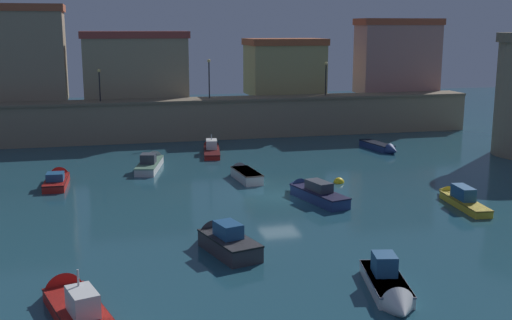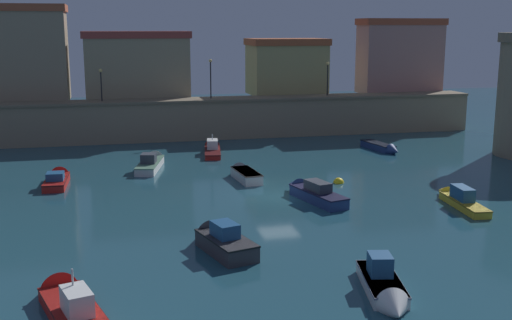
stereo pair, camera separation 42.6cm
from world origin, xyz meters
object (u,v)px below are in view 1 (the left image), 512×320
at_px(moored_boat_5, 459,198).
at_px(mooring_buoy_0, 339,183).
at_px(moored_boat_9, 312,192).
at_px(moored_boat_3, 72,301).
at_px(moored_boat_0, 223,240).
at_px(quay_lamp_2, 326,73).
at_px(quay_lamp_1, 209,73).
at_px(moored_boat_8, 151,162).
at_px(moored_boat_1, 244,173).
at_px(moored_boat_2, 390,288).
at_px(moored_boat_6, 211,148).
at_px(moored_boat_7, 58,179).
at_px(quay_lamp_0, 99,79).
at_px(moored_boat_10, 381,147).

distance_m(moored_boat_5, mooring_buoy_0, 8.76).
bearing_deg(mooring_buoy_0, moored_boat_9, -131.60).
bearing_deg(moored_boat_3, moored_boat_0, -68.51).
bearing_deg(quay_lamp_2, quay_lamp_1, -180.00).
bearing_deg(moored_boat_9, mooring_buoy_0, -55.80).
distance_m(moored_boat_8, moored_boat_9, 15.20).
xyz_separation_m(moored_boat_8, moored_boat_9, (9.29, -12.04, 0.05)).
distance_m(moored_boat_1, moored_boat_2, 21.80).
bearing_deg(moored_boat_6, moored_boat_5, -140.95).
xyz_separation_m(moored_boat_3, moored_boat_7, (-1.78, 21.64, -0.04)).
xyz_separation_m(quay_lamp_0, quay_lamp_1, (10.51, 0.00, 0.45)).
relative_size(moored_boat_0, moored_boat_9, 0.81).
bearing_deg(moored_boat_8, moored_boat_9, -128.76).
bearing_deg(moored_boat_8, moored_boat_10, -70.66).
bearing_deg(moored_boat_2, moored_boat_10, 167.98).
bearing_deg(moored_boat_0, moored_boat_6, -24.10).
bearing_deg(moored_boat_0, quay_lamp_2, -43.19).
distance_m(quay_lamp_2, moored_boat_1, 22.83).
bearing_deg(moored_boat_3, moored_boat_10, -59.18).
bearing_deg(quay_lamp_1, moored_boat_0, -98.58).
bearing_deg(moored_boat_8, moored_boat_0, -161.02).
height_order(quay_lamp_0, mooring_buoy_0, quay_lamp_0).
bearing_deg(moored_boat_1, moored_boat_6, -2.54).
bearing_deg(moored_boat_3, moored_boat_2, -114.12).
height_order(moored_boat_5, moored_boat_7, moored_boat_5).
xyz_separation_m(moored_boat_1, moored_boat_9, (3.05, -6.51, 0.07)).
height_order(quay_lamp_1, moored_boat_2, quay_lamp_1).
bearing_deg(moored_boat_3, mooring_buoy_0, -62.00).
distance_m(moored_boat_2, moored_boat_7, 27.43).
xyz_separation_m(quay_lamp_1, moored_boat_9, (2.47, -24.52, -6.01)).
relative_size(quay_lamp_0, quay_lamp_1, 0.80).
xyz_separation_m(quay_lamp_2, moored_boat_7, (-25.87, -16.40, -5.88)).
bearing_deg(moored_boat_2, moored_boat_3, -85.78).
bearing_deg(quay_lamp_0, moored_boat_9, -62.12).
xyz_separation_m(quay_lamp_1, moored_boat_10, (13.80, -10.41, -6.15)).
xyz_separation_m(quay_lamp_2, moored_boat_2, (-11.52, -39.78, -5.84)).
height_order(moored_boat_3, moored_boat_7, moored_boat_3).
relative_size(moored_boat_2, mooring_buoy_0, 7.11).
relative_size(moored_boat_0, moored_boat_8, 0.75).
bearing_deg(moored_boat_7, quay_lamp_2, -54.92).
height_order(quay_lamp_0, moored_boat_10, quay_lamp_0).
bearing_deg(moored_boat_10, moored_boat_8, -93.80).
xyz_separation_m(quay_lamp_2, mooring_buoy_0, (-6.45, -20.88, -6.23)).
distance_m(quay_lamp_0, moored_boat_0, 33.55).
distance_m(moored_boat_0, mooring_buoy_0, 15.84).
height_order(moored_boat_8, mooring_buoy_0, moored_boat_8).
xyz_separation_m(quay_lamp_2, moored_boat_10, (1.64, -10.41, -5.91)).
relative_size(moored_boat_1, moored_boat_10, 0.91).
relative_size(moored_boat_7, mooring_buoy_0, 7.04).
bearing_deg(quay_lamp_1, moored_boat_8, -118.65).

